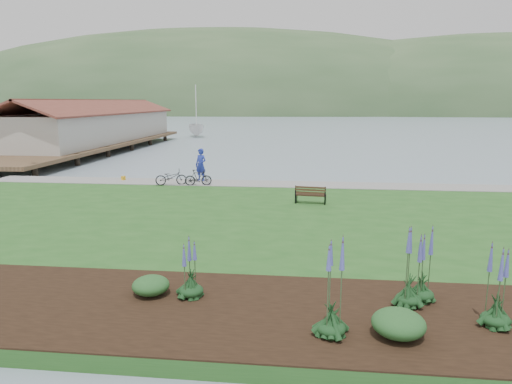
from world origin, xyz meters
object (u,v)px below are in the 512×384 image
person (201,162)px  sailboat (197,137)px  park_bench (311,194)px  bicycle_a (171,177)px

person → sailboat: bearing=127.9°
person → park_bench: bearing=-16.2°
person → sailboat: (-9.83, 39.64, -1.58)m
park_bench → person: bearing=146.7°
park_bench → sailboat: sailboat is taller
park_bench → bicycle_a: (-8.08, 4.05, 0.03)m
park_bench → sailboat: size_ratio=0.06×
person → bicycle_a: bearing=-108.2°
park_bench → sailboat: (-16.48, 45.25, -0.85)m
park_bench → person: (-6.65, 5.62, 0.73)m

